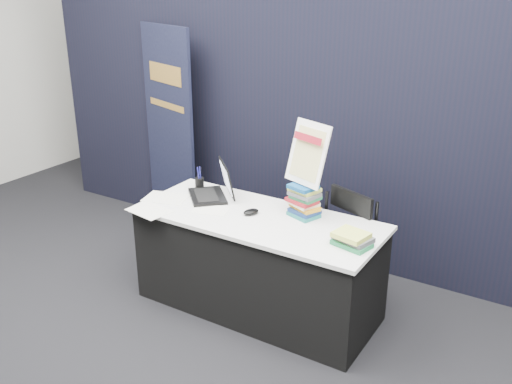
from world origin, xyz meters
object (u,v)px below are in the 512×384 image
(laptop, at_px, (211,188))
(book_stack_short, at_px, (352,239))
(info_sign, at_px, (308,154))
(display_table, at_px, (258,263))
(book_stack_tall, at_px, (304,200))
(stacking_chair, at_px, (340,250))
(pullup_banner, at_px, (170,141))

(laptop, height_order, book_stack_short, laptop)
(laptop, xyz_separation_m, info_sign, (0.79, 0.06, 0.39))
(display_table, height_order, info_sign, info_sign)
(book_stack_tall, height_order, info_sign, info_sign)
(laptop, distance_m, book_stack_tall, 0.80)
(display_table, height_order, book_stack_tall, book_stack_tall)
(book_stack_short, distance_m, info_sign, 0.69)
(book_stack_short, bearing_deg, laptop, 170.02)
(info_sign, relative_size, stacking_chair, 0.50)
(display_table, relative_size, info_sign, 3.97)
(display_table, height_order, pullup_banner, pullup_banner)
(book_stack_short, relative_size, pullup_banner, 0.13)
(book_stack_tall, bearing_deg, stacking_chair, 18.82)
(book_stack_tall, height_order, book_stack_short, book_stack_tall)
(stacking_chair, bearing_deg, book_stack_short, -36.90)
(pullup_banner, distance_m, stacking_chair, 2.17)
(book_stack_tall, xyz_separation_m, info_sign, (-0.00, 0.03, 0.34))
(laptop, height_order, stacking_chair, laptop)
(book_stack_tall, bearing_deg, info_sign, 90.00)
(laptop, relative_size, stacking_chair, 0.55)
(display_table, xyz_separation_m, book_stack_short, (0.75, -0.07, 0.42))
(display_table, bearing_deg, pullup_banner, 150.48)
(display_table, bearing_deg, book_stack_tall, 34.90)
(display_table, height_order, book_stack_short, book_stack_short)
(laptop, relative_size, book_stack_tall, 2.10)
(pullup_banner, bearing_deg, info_sign, -1.52)
(display_table, xyz_separation_m, pullup_banner, (-1.53, 0.86, 0.48))
(stacking_chair, bearing_deg, display_table, -131.62)
(book_stack_tall, relative_size, book_stack_short, 0.94)
(info_sign, relative_size, pullup_banner, 0.23)
(display_table, bearing_deg, book_stack_short, -5.28)
(info_sign, xyz_separation_m, stacking_chair, (0.26, 0.06, -0.70))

